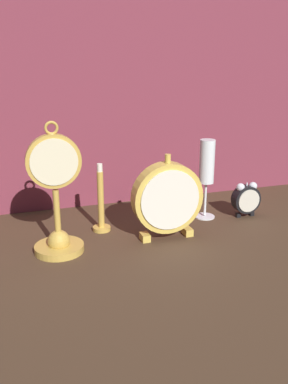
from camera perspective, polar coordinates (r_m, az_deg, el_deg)
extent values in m
plane|color=#422D1E|center=(1.03, 1.41, -6.96)|extent=(4.00, 4.00, 0.00)
cube|color=brown|center=(1.25, -3.61, 12.03)|extent=(1.25, 0.01, 0.61)
cylinder|color=gold|center=(1.01, -11.22, -7.34)|extent=(0.11, 0.11, 0.02)
sphere|color=gold|center=(1.00, -11.28, -6.40)|extent=(0.05, 0.05, 0.05)
cylinder|color=gold|center=(0.98, -11.48, -3.41)|extent=(0.01, 0.01, 0.13)
cylinder|color=gold|center=(0.94, -11.97, 4.03)|extent=(0.12, 0.02, 0.12)
cylinder|color=beige|center=(0.93, -11.90, 3.90)|extent=(0.10, 0.00, 0.10)
torus|color=gold|center=(0.93, -12.25, 8.34)|extent=(0.03, 0.01, 0.03)
cube|color=black|center=(1.22, 12.41, -3.02)|extent=(0.01, 0.01, 0.01)
cube|color=black|center=(1.24, 14.12, -2.78)|extent=(0.01, 0.01, 0.01)
cylinder|color=black|center=(1.21, 13.42, -0.92)|extent=(0.08, 0.03, 0.08)
cylinder|color=beige|center=(1.20, 13.83, -1.16)|extent=(0.06, 0.00, 0.06)
sphere|color=silver|center=(1.19, 12.75, 0.60)|extent=(0.02, 0.02, 0.02)
sphere|color=silver|center=(1.21, 14.33, 0.77)|extent=(0.02, 0.02, 0.02)
cylinder|color=silver|center=(1.20, 13.56, 0.90)|extent=(0.00, 0.00, 0.01)
cube|color=gold|center=(1.04, 0.13, -6.03)|extent=(0.02, 0.03, 0.02)
cube|color=gold|center=(1.08, 5.81, -5.24)|extent=(0.02, 0.03, 0.02)
cylinder|color=gold|center=(1.03, 3.10, -0.75)|extent=(0.17, 0.04, 0.17)
cylinder|color=silver|center=(1.01, 3.53, -1.11)|extent=(0.15, 0.00, 0.15)
cylinder|color=gold|center=(1.00, 3.20, 4.49)|extent=(0.01, 0.01, 0.02)
cylinder|color=silver|center=(1.20, 8.06, -3.17)|extent=(0.06, 0.06, 0.01)
cylinder|color=silver|center=(1.19, 8.17, -0.92)|extent=(0.01, 0.01, 0.09)
cylinder|color=white|center=(1.16, 8.39, 4.04)|extent=(0.04, 0.04, 0.12)
cylinder|color=beige|center=(1.16, 8.35, 3.06)|extent=(0.04, 0.04, 0.08)
cylinder|color=gold|center=(1.11, -5.66, -4.85)|extent=(0.05, 0.05, 0.01)
cylinder|color=gold|center=(1.08, -5.79, -1.03)|extent=(0.02, 0.02, 0.15)
cylinder|color=silver|center=(1.06, -5.93, 3.24)|extent=(0.01, 0.01, 0.02)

